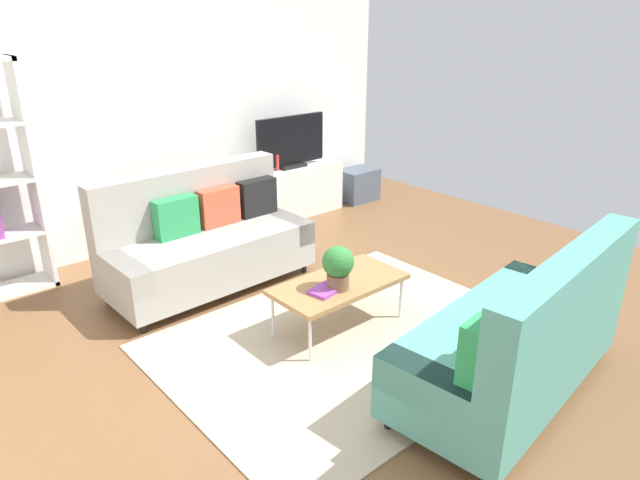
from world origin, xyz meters
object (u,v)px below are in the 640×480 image
couch_beige (206,240)px  vase_0 (249,167)px  couch_green (519,338)px  coffee_table (339,285)px  bottle_1 (271,165)px  table_book_0 (325,290)px  bottle_0 (265,165)px  potted_plant (338,266)px  tv_console (291,191)px  storage_trunk (357,185)px  bottle_2 (277,163)px  tv (291,143)px

couch_beige → vase_0: size_ratio=10.48×
couch_green → coffee_table: size_ratio=1.80×
couch_green → bottle_1: couch_green is taller
table_book_0 → bottle_0: bottle_0 is taller
vase_0 → potted_plant: bearing=-110.3°
tv_console → coffee_table: bearing=-120.4°
storage_trunk → bottle_0: bottle_0 is taller
couch_beige → tv_console: couch_beige is taller
bottle_2 → bottle_1: bearing=180.0°
couch_beige → tv: tv is taller
tv_console → bottle_0: (-0.42, -0.04, 0.43)m
bottle_0 → tv: bearing=2.7°
couch_beige → table_book_0: size_ratio=8.00×
couch_green → bottle_0: (0.74, 3.87, 0.31)m
tv → bottle_1: bearing=-176.5°
table_book_0 → bottle_1: (1.34, 2.51, 0.29)m
couch_green → table_book_0: 1.45m
couch_green → vase_0: bearing=75.2°
coffee_table → tv_console: bearing=59.6°
table_book_0 → bottle_1: bottle_1 is taller
potted_plant → bottle_1: bearing=64.2°
couch_beige → couch_green: 2.93m
potted_plant → bottle_1: bottle_1 is taller
vase_0 → tv: bearing=-6.9°
bottle_2 → table_book_0: bearing=-119.7°
couch_green → storage_trunk: 4.44m
couch_beige → tv_console: (1.85, 1.07, -0.13)m
tv → bottle_1: 0.40m
vase_0 → table_book_0: bearing=-112.7°
bottle_0 → tv_console: bearing=5.4°
bottle_2 → bottle_0: bearing=180.0°
couch_green → bottle_1: 3.97m
couch_green → bottle_1: (0.84, 3.87, 0.28)m
tv_console → bottle_2: bottle_2 is taller
potted_plant → storage_trunk: bearing=43.0°
couch_green → bottle_0: bearing=72.7°
table_book_0 → bottle_2: bottle_2 is taller
couch_green → coffee_table: bearing=95.3°
couch_beige → tv: size_ratio=1.92×
bottle_1 → couch_green: bearing=-102.2°
coffee_table → vase_0: bearing=70.9°
bottle_1 → vase_0: bearing=160.5°
bottle_0 → bottle_1: (0.10, 0.00, -0.02)m
couch_beige → bottle_0: (1.43, 1.03, 0.30)m
tv_console → potted_plant: size_ratio=3.96×
couch_beige → bottle_2: 1.93m
storage_trunk → bottle_1: (-1.43, 0.06, 0.50)m
vase_0 → bottle_2: (0.35, -0.09, 0.01)m
bottle_1 → bottle_2: bottle_2 is taller
bottle_1 → storage_trunk: bearing=-2.4°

